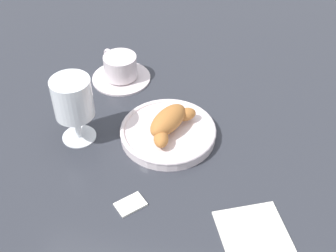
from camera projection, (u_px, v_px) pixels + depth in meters
ground_plane at (171, 137)px, 0.90m from camera, size 2.20×2.20×0.00m
pastry_plate at (168, 133)px, 0.90m from camera, size 0.19×0.19×0.02m
croissant_large at (169, 122)px, 0.87m from camera, size 0.13×0.10×0.04m
coffee_cup_near at (120, 69)px, 1.03m from camera, size 0.14×0.14×0.06m
juice_glass_left at (73, 101)px, 0.84m from camera, size 0.08×0.08×0.14m
sugar_packet at (130, 204)px, 0.77m from camera, size 0.06×0.06×0.01m
folded_napkin at (254, 233)px, 0.73m from camera, size 0.15×0.15×0.01m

